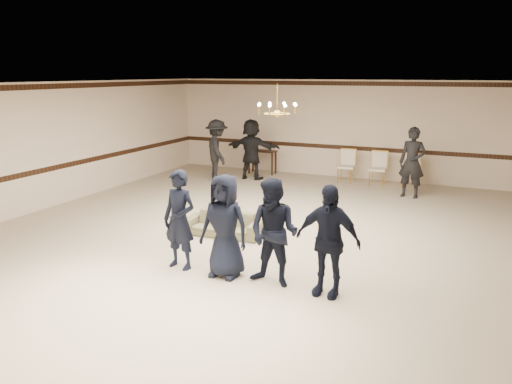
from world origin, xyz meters
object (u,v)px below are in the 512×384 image
at_px(adult_left, 217,150).
at_px(banquet_chair_left, 346,166).
at_px(adult_mid, 252,149).
at_px(console_table, 262,162).
at_px(boy_c, 274,233).
at_px(banquet_chair_right, 411,171).
at_px(settee, 224,224).
at_px(banquet_chair_mid, 378,169).
at_px(boy_b, 225,226).
at_px(chandelier, 277,99).
at_px(boy_d, 328,240).
at_px(adult_right, 412,162).
at_px(boy_a, 179,220).

relative_size(adult_left, banquet_chair_left, 1.92).
height_order(adult_mid, console_table, adult_mid).
distance_m(boy_c, banquet_chair_right, 8.32).
bearing_deg(boy_c, settee, 140.28).
relative_size(banquet_chair_mid, banquet_chair_right, 1.00).
relative_size(banquet_chair_left, banquet_chair_mid, 1.00).
distance_m(settee, banquet_chair_left, 6.39).
relative_size(boy_b, banquet_chair_right, 1.74).
bearing_deg(chandelier, boy_b, -85.10).
bearing_deg(adult_mid, chandelier, 120.18).
bearing_deg(boy_d, adult_right, 91.68).
bearing_deg(banquet_chair_right, adult_mid, -176.00).
bearing_deg(banquet_chair_mid, chandelier, -107.74).
bearing_deg(adult_mid, settee, 108.08).
bearing_deg(settee, adult_right, 53.47).
height_order(settee, adult_left, adult_left).
height_order(boy_a, boy_b, same).
height_order(boy_c, banquet_chair_mid, boy_c).
xyz_separation_m(boy_c, banquet_chair_left, (-0.85, 8.23, -0.38)).
height_order(adult_left, console_table, adult_left).
bearing_deg(boy_c, boy_b, -174.85).
relative_size(boy_c, adult_left, 0.90).
distance_m(banquet_chair_mid, console_table, 4.01).
distance_m(boy_c, settee, 2.82).
bearing_deg(banquet_chair_right, boy_a, -114.55).
xyz_separation_m(adult_mid, adult_right, (5.10, -0.40, 0.00)).
height_order(chandelier, boy_c, chandelier).
bearing_deg(banquet_chair_right, adult_left, -170.74).
relative_size(banquet_chair_mid, console_table, 1.06).
xyz_separation_m(boy_d, banquet_chair_mid, (-0.75, 8.23, -0.38)).
bearing_deg(banquet_chair_left, chandelier, -99.12).
bearing_deg(adult_right, adult_left, -169.48).
bearing_deg(chandelier, boy_d, -55.54).
distance_m(boy_a, boy_d, 2.70).
bearing_deg(boy_a, banquet_chair_right, 76.63).
height_order(adult_mid, banquet_chair_mid, adult_mid).
bearing_deg(boy_b, boy_a, -179.55).
height_order(boy_d, adult_left, adult_left).
bearing_deg(banquet_chair_right, boy_d, -96.57).
xyz_separation_m(boy_a, boy_c, (1.80, 0.00, 0.00)).
xyz_separation_m(boy_d, adult_right, (0.39, 7.06, 0.09)).
relative_size(chandelier, banquet_chair_left, 0.91).
bearing_deg(banquet_chair_mid, boy_c, -94.76).
bearing_deg(adult_left, adult_mid, -94.61).
height_order(boy_b, adult_mid, adult_mid).
height_order(settee, banquet_chair_right, banquet_chair_right).
xyz_separation_m(chandelier, adult_left, (-3.56, 3.76, -1.89)).
height_order(boy_b, banquet_chair_right, boy_b).
xyz_separation_m(adult_left, banquet_chair_mid, (4.86, 1.47, -0.47)).
bearing_deg(banquet_chair_right, boy_c, -102.78).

